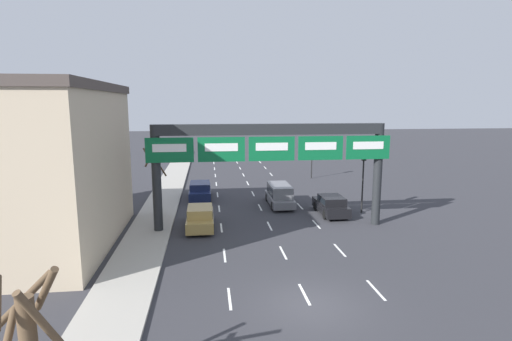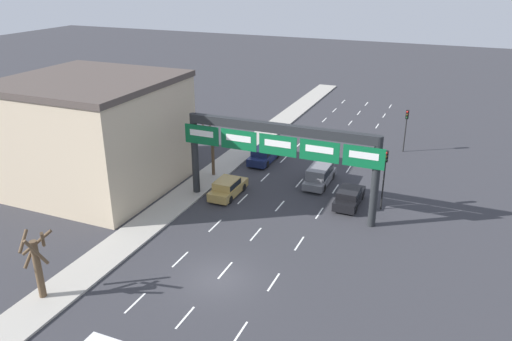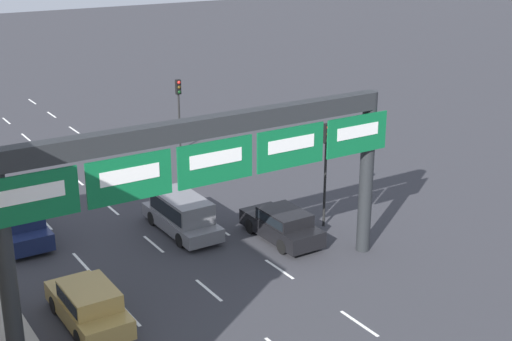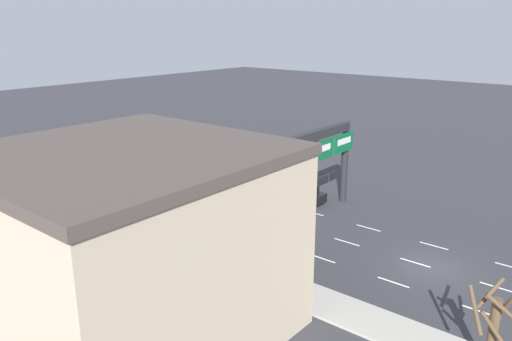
{
  "view_description": "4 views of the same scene",
  "coord_description": "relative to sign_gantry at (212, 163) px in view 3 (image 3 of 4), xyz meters",
  "views": [
    {
      "loc": [
        -4.1,
        -15.06,
        8.31
      ],
      "look_at": [
        -1.17,
        9.11,
        4.21
      ],
      "focal_mm": 28.0,
      "sensor_mm": 36.0,
      "label": 1
    },
    {
      "loc": [
        12.27,
        -23.03,
        17.89
      ],
      "look_at": [
        -1.07,
        8.57,
        3.84
      ],
      "focal_mm": 35.0,
      "sensor_mm": 36.0,
      "label": 2
    },
    {
      "loc": [
        -11.66,
        -10.57,
        13.28
      ],
      "look_at": [
        2.23,
        11.09,
        4.45
      ],
      "focal_mm": 50.0,
      "sensor_mm": 36.0,
      "label": 3
    },
    {
      "loc": [
        -29.16,
        -9.54,
        14.83
      ],
      "look_at": [
        -0.37,
        14.02,
        3.88
      ],
      "focal_mm": 35.0,
      "sensor_mm": 36.0,
      "label": 4
    }
  ],
  "objects": [
    {
      "name": "traffic_light_near_gantry",
      "position": [
        7.4,
        17.41,
        -2.11
      ],
      "size": [
        0.3,
        0.35,
        4.46
      ],
      "color": "black",
      "rests_on": "ground_plane"
    },
    {
      "name": "traffic_light_mid_block",
      "position": [
        7.59,
        3.03,
        -1.79
      ],
      "size": [
        0.3,
        0.35,
        4.94
      ],
      "color": "black",
      "rests_on": "ground_plane"
    },
    {
      "name": "sign_gantry",
      "position": [
        0.0,
        0.0,
        0.0
      ],
      "size": [
        15.97,
        0.7,
        7.01
      ],
      "color": "#232628",
      "rests_on": "ground_plane"
    },
    {
      "name": "car_navy",
      "position": [
        -4.85,
        9.03,
        -4.5
      ],
      "size": [
        1.88,
        4.77,
        1.52
      ],
      "color": "#19234C",
      "rests_on": "ground_plane"
    },
    {
      "name": "suv_grey",
      "position": [
        1.69,
        5.99,
        -4.33
      ],
      "size": [
        1.82,
        4.87,
        1.75
      ],
      "color": "slate",
      "rests_on": "ground_plane"
    },
    {
      "name": "lane_dashes",
      "position": [
        -0.0,
        2.96,
        -5.3
      ],
      "size": [
        6.72,
        67.0,
        0.01
      ],
      "color": "white",
      "rests_on": "ground_plane"
    },
    {
      "name": "car_gold",
      "position": [
        -4.71,
        0.56,
        -4.5
      ],
      "size": [
        1.81,
        4.4,
        1.52
      ],
      "color": "#A88947",
      "rests_on": "ground_plane"
    },
    {
      "name": "car_black",
      "position": [
        5.06,
        2.8,
        -4.53
      ],
      "size": [
        1.81,
        4.29,
        1.45
      ],
      "color": "black",
      "rests_on": "ground_plane"
    }
  ]
}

